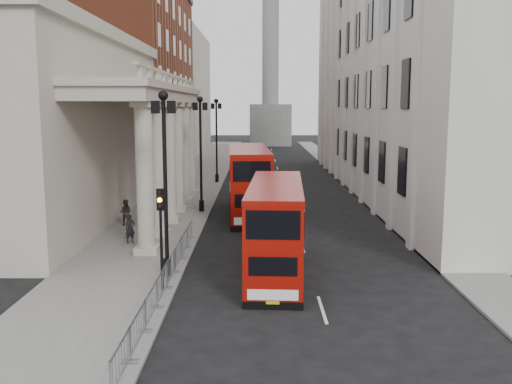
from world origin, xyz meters
TOP-DOWN VIEW (x-y plane):
  - ground at (0.00, 0.00)m, footprint 260.00×260.00m
  - sidewalk_west at (-3.00, 30.00)m, footprint 6.00×140.00m
  - sidewalk_east at (13.50, 30.00)m, footprint 3.00×140.00m
  - kerb at (-0.05, 30.00)m, footprint 0.20×140.00m
  - portico_building at (-10.50, 18.00)m, footprint 9.00×28.00m
  - brick_building at (-10.50, 48.00)m, footprint 9.00×32.00m
  - west_building_far at (-10.50, 80.00)m, footprint 9.00×30.00m
  - east_building at (16.00, 32.00)m, footprint 8.00×55.00m
  - monument_column at (6.00, 92.00)m, footprint 8.00×8.00m
  - lamp_post_south at (-0.60, 4.00)m, footprint 1.05×0.44m
  - lamp_post_mid at (-0.60, 20.00)m, footprint 1.05×0.44m
  - lamp_post_north at (-0.60, 36.00)m, footprint 1.05×0.44m
  - traffic_light at (-0.50, 1.98)m, footprint 0.28×0.33m
  - crowd_barriers at (-0.35, 2.23)m, footprint 0.50×18.75m
  - bus_near at (4.35, 4.83)m, footprint 2.90×9.97m
  - bus_far at (2.88, 19.14)m, footprint 3.23×11.28m
  - pedestrian_a at (-3.67, 10.27)m, footprint 0.71×0.66m
  - pedestrian_b at (-5.03, 15.03)m, footprint 0.82×0.64m
  - pedestrian_c at (-2.58, 17.85)m, footprint 1.05×0.98m

SIDE VIEW (x-z plane):
  - ground at x=0.00m, z-range 0.00..0.00m
  - sidewalk_west at x=-3.00m, z-range 0.00..0.12m
  - sidewalk_east at x=13.50m, z-range 0.00..0.12m
  - kerb at x=-0.05m, z-range 0.00..0.14m
  - crowd_barriers at x=-0.35m, z-range 0.12..1.22m
  - pedestrian_a at x=-3.67m, z-range 0.12..1.75m
  - pedestrian_b at x=-5.03m, z-range 0.12..1.81m
  - pedestrian_c at x=-2.58m, z-range 0.12..1.93m
  - bus_near at x=4.35m, z-range 0.10..4.35m
  - bus_far at x=2.88m, z-range 0.11..4.93m
  - traffic_light at x=-0.50m, z-range 0.96..5.26m
  - lamp_post_south at x=-0.60m, z-range 0.75..9.07m
  - lamp_post_mid at x=-0.60m, z-range 0.75..9.07m
  - lamp_post_north at x=-0.60m, z-range 0.75..9.07m
  - portico_building at x=-10.50m, z-range 0.00..12.00m
  - west_building_far at x=-10.50m, z-range 0.00..20.00m
  - brick_building at x=-10.50m, z-range 0.00..22.00m
  - east_building at x=16.00m, z-range 0.00..25.00m
  - monument_column at x=6.00m, z-range -11.12..43.08m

